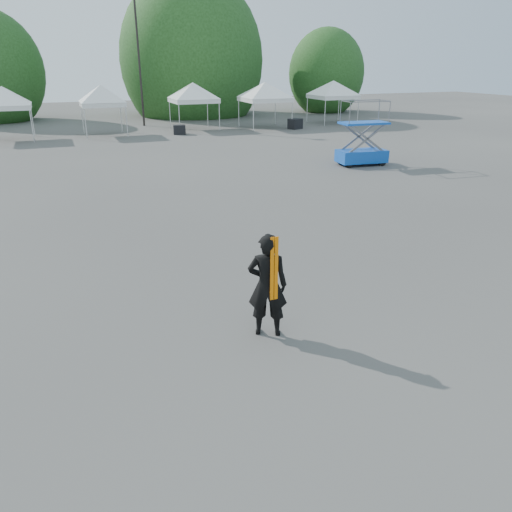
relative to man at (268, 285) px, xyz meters
name	(u,v)px	position (x,y,z in m)	size (l,w,h in m)	color
ground	(269,299)	(0.60, 1.33, -1.00)	(120.00, 120.00, 0.00)	#474442
light_pole_east	(138,51)	(3.60, 33.33, 4.52)	(0.60, 0.25, 9.80)	black
tree_mid_e	(192,60)	(9.60, 40.33, 3.84)	(5.12, 5.12, 7.79)	#382314
tree_far_e	(326,74)	(22.60, 38.33, 2.63)	(3.84, 3.84, 5.84)	#382314
tent_d	(2,91)	(-5.82, 28.91, 2.06)	(4.37, 4.37, 3.88)	silver
tent_e	(101,89)	(0.16, 28.87, 2.06)	(4.01, 4.01, 3.88)	silver
tent_f	(193,86)	(6.74, 29.75, 2.06)	(4.49, 4.49, 3.88)	silver
tent_g	(265,86)	(12.00, 28.67, 2.06)	(4.67, 4.67, 3.88)	silver
tent_h	(333,84)	(18.31, 29.44, 2.06)	(4.56, 4.56, 3.88)	silver
man	(268,285)	(0.00, 0.00, 0.00)	(0.86, 0.74, 1.99)	black
scissor_lift	(363,133)	(10.71, 13.32, 0.54)	(2.46, 1.39, 3.05)	#0C44A6
crate_mid	(179,130)	(5.02, 27.44, -0.68)	(0.82, 0.64, 0.64)	black
crate_east	(295,124)	(13.86, 27.17, -0.62)	(0.96, 0.75, 0.75)	black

